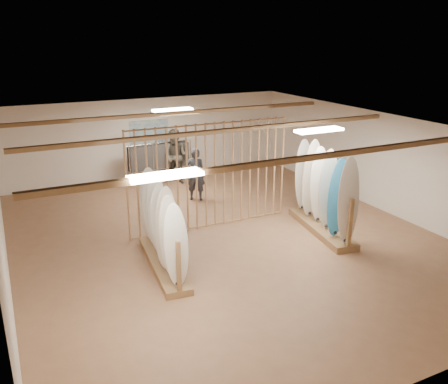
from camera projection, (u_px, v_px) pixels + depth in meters
name	position (u px, v px, depth m)	size (l,w,h in m)	color
floor	(224.00, 237.00, 12.00)	(12.00, 12.00, 0.00)	#9B6C4B
ceiling	(224.00, 127.00, 11.12)	(12.00, 12.00, 0.00)	gray
wall_back	(149.00, 138.00, 16.68)	(12.00, 12.00, 0.00)	white
wall_front	(417.00, 303.00, 6.44)	(12.00, 12.00, 0.00)	white
wall_left	(0.00, 217.00, 9.48)	(12.00, 12.00, 0.00)	white
wall_right	(380.00, 161.00, 13.64)	(12.00, 12.00, 0.00)	white
ceiling_slats	(224.00, 131.00, 11.14)	(9.50, 6.12, 0.10)	#987045
light_panels	(224.00, 130.00, 11.14)	(1.20, 0.35, 0.06)	white
bamboo_partition	(210.00, 176.00, 12.24)	(4.45, 0.05, 2.78)	tan
poster	(149.00, 133.00, 16.60)	(1.40, 0.03, 0.90)	#3677BE
rack_left	(162.00, 238.00, 10.24)	(0.83, 2.87, 1.98)	#987045
rack_right	(323.00, 204.00, 12.12)	(1.07, 2.82, 2.23)	#987045
clothing_rack_a	(147.00, 158.00, 15.94)	(1.34, 0.45, 1.44)	silver
clothing_rack_b	(170.00, 155.00, 16.33)	(1.34, 0.34, 1.44)	silver
shopper_a	(195.00, 171.00, 14.43)	(0.68, 0.46, 1.86)	#292A31
shopper_b	(176.00, 153.00, 16.03)	(1.02, 0.80, 2.12)	#3A352D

